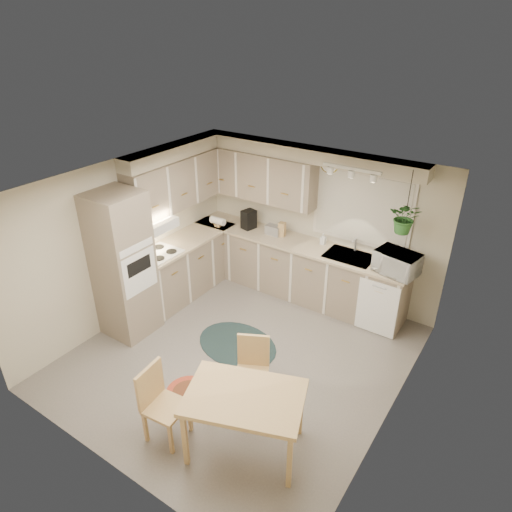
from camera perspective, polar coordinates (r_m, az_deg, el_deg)
name	(u,v)px	position (r m, az deg, el deg)	size (l,w,h in m)	color
floor	(240,356)	(6.30, -1.99, -12.40)	(4.20, 4.20, 0.00)	slate
ceiling	(237,187)	(5.09, -2.44, 8.66)	(4.20, 4.20, 0.00)	white
wall_back	(317,223)	(7.21, 7.65, 4.17)	(4.00, 0.04, 2.40)	#C0B79F
wall_front	(100,381)	(4.42, -18.89, -14.56)	(4.00, 0.04, 2.40)	#C0B79F
wall_left	(126,240)	(6.84, -15.91, 1.93)	(0.04, 4.20, 2.40)	#C0B79F
wall_right	(399,337)	(4.89, 17.44, -9.62)	(0.04, 4.20, 2.40)	#C0B79F
base_cab_left	(186,266)	(7.51, -8.71, -1.30)	(0.60, 1.85, 0.90)	gray
base_cab_back	(295,269)	(7.39, 4.85, -1.57)	(3.60, 0.60, 0.90)	gray
counter_left	(185,241)	(7.29, -8.91, 1.91)	(0.64, 1.89, 0.04)	tan
counter_back	(295,243)	(7.16, 4.96, 1.67)	(3.64, 0.64, 0.04)	tan
oven_stack	(123,266)	(6.47, -16.28, -1.18)	(0.65, 0.65, 2.10)	gray
wall_oven_face	(140,272)	(6.25, -14.35, -1.99)	(0.02, 0.56, 0.58)	white
upper_cab_left	(179,182)	(7.12, -9.59, 9.10)	(0.35, 2.00, 0.75)	gray
upper_cab_back	(258,176)	(7.31, 0.24, 10.01)	(2.00, 0.35, 0.75)	gray
soffit_left	(175,151)	(7.00, -10.06, 12.82)	(0.30, 2.00, 0.20)	#C0B79F
soffit_back	(305,153)	(6.80, 6.12, 12.65)	(3.60, 0.30, 0.20)	#C0B79F
cooktop	(159,253)	(6.91, -12.04, 0.32)	(0.52, 0.58, 0.02)	white
range_hood	(155,225)	(6.73, -12.54, 3.79)	(0.40, 0.60, 0.14)	white
window_blinds	(361,209)	(6.78, 13.04, 5.78)	(1.40, 0.02, 1.00)	beige
window_frame	(362,209)	(6.79, 13.07, 5.80)	(1.50, 0.02, 1.10)	beige
sink	(349,259)	(6.84, 11.56, -0.34)	(0.70, 0.48, 0.10)	#9A9CA2
dishwasher_front	(377,308)	(6.67, 14.83, -6.36)	(0.58, 0.01, 0.83)	white
track_light_bar	(352,168)	(6.08, 11.89, 10.65)	(0.80, 0.04, 0.04)	white
wall_clock	(330,163)	(6.79, 9.21, 11.37)	(0.30, 0.30, 0.03)	gold
dining_table	(245,422)	(4.99, -1.39, -20.06)	(1.18, 0.78, 0.74)	tan
chair_left	(166,406)	(5.14, -11.19, -17.87)	(0.41, 0.41, 0.88)	tan
chair_back	(252,374)	(5.42, -0.55, -14.53)	(0.39, 0.39, 0.84)	tan
braided_rug	(237,344)	(6.49, -2.35, -10.95)	(1.20, 0.90, 0.01)	black
pet_bed	(188,395)	(5.75, -8.46, -16.79)	(0.53, 0.53, 0.12)	#AE4022
microwave	(397,261)	(6.46, 17.23, -0.55)	(0.57, 0.32, 0.39)	white
soap_bottle	(323,242)	(7.10, 8.38, 1.79)	(0.08, 0.18, 0.08)	white
hanging_plant	(405,221)	(6.21, 18.11, 4.18)	(0.39, 0.44, 0.34)	#285D25
coffee_maker	(249,219)	(7.52, -0.91, 4.60)	(0.18, 0.21, 0.31)	black
toaster	(273,230)	(7.34, 2.20, 3.26)	(0.25, 0.14, 0.15)	#9A9CA2
knife_block	(282,229)	(7.28, 3.27, 3.35)	(0.10, 0.10, 0.23)	tan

